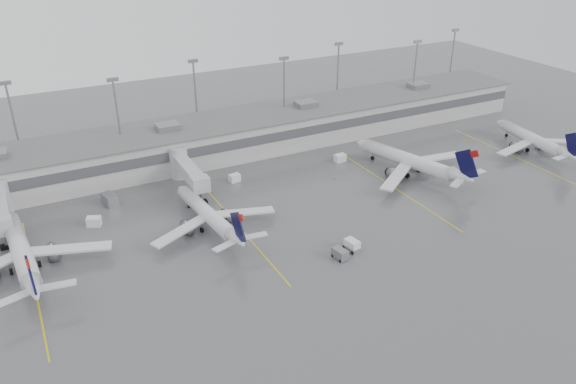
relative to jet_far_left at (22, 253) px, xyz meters
name	(u,v)px	position (x,y,z in m)	size (l,w,h in m)	color
ground	(398,270)	(53.35, -27.96, -3.08)	(260.00, 260.00, 0.00)	#555558
terminal	(251,132)	(53.34, 30.02, 1.09)	(152.00, 17.00, 9.45)	#A3A39E
light_masts	(240,93)	(53.35, 35.79, 8.95)	(142.40, 8.00, 20.60)	gray
jet_bridge_left	(0,204)	(-2.15, 17.76, 0.79)	(4.00, 17.20, 7.00)	#AAACAF
jet_bridge_right	(185,168)	(32.85, 17.76, 0.79)	(4.00, 17.20, 7.00)	#AAACAF
stand_markings	(323,207)	(53.35, -3.96, -3.07)	(105.25, 40.00, 0.01)	#D3C20C
jet_far_left	(22,253)	(0.00, 0.00, 0.00)	(27.27, 30.64, 9.91)	silver
jet_mid_left	(209,215)	(31.03, -1.59, -0.36)	(24.03, 27.06, 8.76)	silver
jet_mid_right	(412,161)	(78.14, 0.07, 0.05)	(26.73, 30.39, 10.08)	silver
jet_far_right	(534,140)	(112.66, -2.54, -0.33)	(24.14, 27.22, 8.83)	silver
baggage_tug	(352,246)	(49.90, -19.60, -2.32)	(2.39, 3.28, 1.94)	white
baggage_cart	(340,254)	(46.70, -20.80, -2.16)	(2.00, 2.96, 1.76)	slate
gse_uld_a	(94,222)	(12.48, 9.01, -2.20)	(2.47, 1.65, 1.75)	white
gse_uld_b	(235,178)	(42.50, 14.44, -2.26)	(2.31, 1.54, 1.63)	white
gse_uld_c	(340,158)	(68.00, 13.01, -2.19)	(2.50, 1.67, 1.77)	white
gse_loader	(110,199)	(16.81, 16.16, -1.98)	(2.19, 3.51, 2.19)	slate
cone_a	(10,234)	(-1.50, 12.27, -2.69)	(0.49, 0.49, 0.78)	orange
cone_b	(194,203)	(31.49, 8.60, -2.76)	(0.40, 0.40, 0.63)	orange
cone_c	(335,178)	(62.07, 5.42, -2.68)	(0.50, 0.50, 0.79)	orange
cone_d	(469,141)	(102.59, 8.25, -2.71)	(0.46, 0.46, 0.74)	orange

